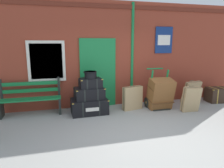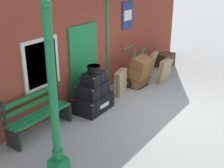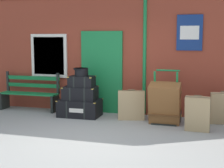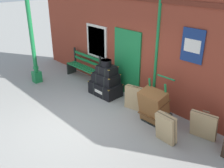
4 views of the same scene
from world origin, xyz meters
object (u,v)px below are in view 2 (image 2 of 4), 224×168
at_px(lamp_post, 55,119).
at_px(porters_trolley, 135,77).
at_px(corner_trunk, 165,60).
at_px(round_hatbox, 94,69).
at_px(steamer_trunk_base, 94,103).
at_px(suitcase_beige, 151,63).
at_px(large_brown_trunk, 140,72).
at_px(platform_bench, 38,114).
at_px(suitcase_charcoal, 164,71).
at_px(steamer_trunk_middle, 93,89).
at_px(steamer_trunk_top, 93,78).
at_px(suitcase_slate, 121,82).

relative_size(lamp_post, porters_trolley, 2.58).
bearing_deg(corner_trunk, round_hatbox, -179.43).
xyz_separation_m(steamer_trunk_base, suitcase_beige, (3.38, 0.11, 0.16)).
xyz_separation_m(lamp_post, large_brown_trunk, (4.59, 0.97, -0.70)).
bearing_deg(steamer_trunk_base, platform_bench, 168.19).
height_order(large_brown_trunk, suitcase_beige, large_brown_trunk).
bearing_deg(platform_bench, lamp_post, -121.51).
bearing_deg(suitcase_beige, porters_trolley, -175.12).
bearing_deg(suitcase_charcoal, lamp_post, -174.42).
bearing_deg(steamer_trunk_middle, steamer_trunk_base, -113.63).
xyz_separation_m(large_brown_trunk, suitcase_charcoal, (0.73, -0.45, -0.10)).
xyz_separation_m(steamer_trunk_middle, steamer_trunk_top, (0.04, 0.01, 0.29)).
bearing_deg(large_brown_trunk, lamp_post, -168.02).
distance_m(lamp_post, corner_trunk, 6.99).
bearing_deg(steamer_trunk_middle, round_hatbox, -24.19).
height_order(steamer_trunk_middle, large_brown_trunk, large_brown_trunk).
distance_m(steamer_trunk_base, suitcase_slate, 1.31).
bearing_deg(corner_trunk, suitcase_charcoal, -156.03).
relative_size(platform_bench, steamer_trunk_top, 2.49).
bearing_deg(steamer_trunk_top, large_brown_trunk, -5.44).
xyz_separation_m(steamer_trunk_base, suitcase_charcoal, (2.85, -0.63, 0.16)).
bearing_deg(corner_trunk, steamer_trunk_top, -179.76).
relative_size(round_hatbox, suitcase_beige, 0.47).
height_order(steamer_trunk_base, corner_trunk, corner_trunk).
distance_m(platform_bench, steamer_trunk_base, 1.62).
distance_m(round_hatbox, large_brown_trunk, 2.17).
bearing_deg(corner_trunk, steamer_trunk_base, -179.44).
bearing_deg(round_hatbox, suitcase_beige, 1.91).
distance_m(lamp_post, suitcase_slate, 4.03).
bearing_deg(steamer_trunk_top, platform_bench, 169.37).
height_order(steamer_trunk_top, round_hatbox, round_hatbox).
relative_size(steamer_trunk_top, suitcase_slate, 0.88).
distance_m(steamer_trunk_base, corner_trunk, 4.35).
xyz_separation_m(steamer_trunk_middle, corner_trunk, (4.35, 0.02, -0.34)).
distance_m(steamer_trunk_middle, suitcase_charcoal, 2.92).
height_order(platform_bench, steamer_trunk_base, platform_bench).
distance_m(suitcase_beige, suitcase_charcoal, 0.91).
distance_m(steamer_trunk_base, steamer_trunk_middle, 0.37).
relative_size(round_hatbox, suitcase_slate, 0.49).
height_order(round_hatbox, suitcase_charcoal, round_hatbox).
distance_m(round_hatbox, corner_trunk, 4.39).
xyz_separation_m(platform_bench, large_brown_trunk, (3.68, -0.50, 0.03)).
bearing_deg(suitcase_charcoal, round_hatbox, 167.40).
bearing_deg(porters_trolley, large_brown_trunk, -90.00).
bearing_deg(round_hatbox, lamp_post, -155.56).
relative_size(steamer_trunk_base, porters_trolley, 0.86).
height_order(lamp_post, corner_trunk, lamp_post).
height_order(round_hatbox, porters_trolley, round_hatbox).
bearing_deg(lamp_post, suitcase_slate, 17.08).
bearing_deg(steamer_trunk_top, lamp_post, -155.08).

